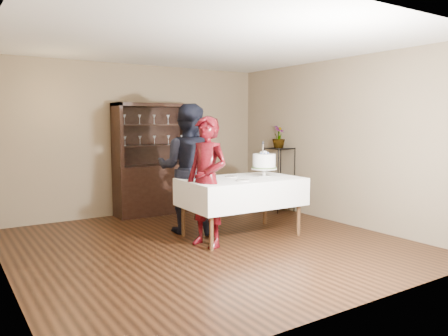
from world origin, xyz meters
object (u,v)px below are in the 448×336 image
(plant_etagere, at_px, (279,177))
(cake, at_px, (264,162))
(cake_table, at_px, (241,192))
(china_hutch, at_px, (154,178))
(woman, at_px, (207,182))
(potted_plant, at_px, (279,137))
(man, at_px, (188,169))

(plant_etagere, bearing_deg, cake, -138.50)
(cake_table, bearing_deg, china_hutch, 101.24)
(china_hutch, xyz_separation_m, cake, (0.85, -2.14, 0.40))
(plant_etagere, distance_m, cake_table, 1.98)
(china_hutch, distance_m, plant_etagere, 2.33)
(woman, distance_m, potted_plant, 2.70)
(woman, xyz_separation_m, cake, (1.11, 0.17, 0.19))
(plant_etagere, xyz_separation_m, potted_plant, (-0.02, 0.01, 0.74))
(plant_etagere, height_order, cake, cake)
(china_hutch, distance_m, man, 1.54)
(china_hutch, relative_size, potted_plant, 4.82)
(cake, distance_m, potted_plant, 1.67)
(plant_etagere, relative_size, woman, 0.69)
(china_hutch, bearing_deg, man, -94.15)
(man, xyz_separation_m, cake, (0.96, -0.63, 0.10))
(woman, relative_size, man, 0.90)
(cake_table, relative_size, woman, 0.99)
(plant_etagere, distance_m, man, 2.26)
(cake_table, distance_m, woman, 0.74)
(china_hutch, height_order, potted_plant, china_hutch)
(cake_table, bearing_deg, potted_plant, 34.06)
(cake_table, bearing_deg, man, 130.06)
(china_hutch, xyz_separation_m, plant_etagere, (2.08, -1.05, -0.01))
(china_hutch, bearing_deg, woman, -96.37)
(china_hutch, height_order, cake, china_hutch)
(woman, bearing_deg, man, 151.60)
(china_hutch, height_order, plant_etagere, china_hutch)
(cake, bearing_deg, man, 146.47)
(woman, bearing_deg, china_hutch, 155.73)
(china_hutch, distance_m, cake, 2.34)
(plant_etagere, height_order, man, man)
(potted_plant, bearing_deg, woman, -151.30)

